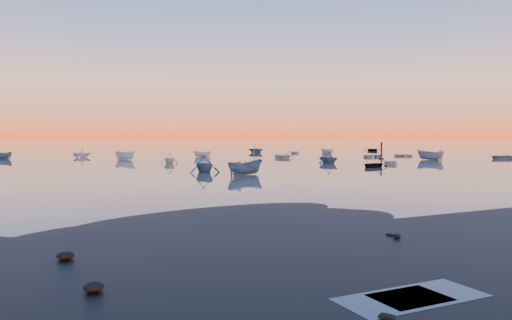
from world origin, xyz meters
TOP-DOWN VIEW (x-y plane):
  - ground at (0.00, 100.00)m, footprint 600.00×600.00m
  - mud_lobes at (0.00, -1.00)m, footprint 140.00×6.00m
  - moored_fleet at (0.00, 53.00)m, footprint 124.00×58.00m
  - boat_near_center at (-3.96, 24.00)m, footprint 2.87×4.68m
  - boat_near_right at (15.15, 37.31)m, footprint 3.90×2.47m
  - channel_marker at (29.56, 43.08)m, footprint 0.84×0.84m

SIDE VIEW (x-z plane):
  - ground at x=0.00m, z-range 0.00..0.00m
  - moored_fleet at x=0.00m, z-range -0.60..0.60m
  - boat_near_center at x=-3.96m, z-range -0.75..0.75m
  - boat_near_right at x=15.15m, z-range -0.63..0.63m
  - mud_lobes at x=0.00m, z-range -0.03..0.05m
  - channel_marker at x=29.56m, z-range -0.31..2.66m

